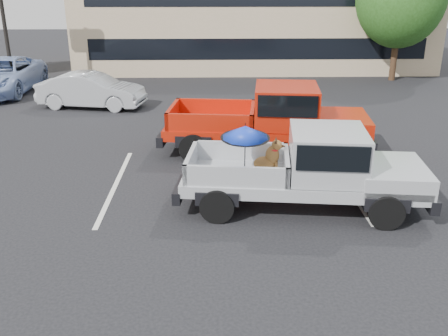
{
  "coord_description": "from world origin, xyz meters",
  "views": [
    {
      "loc": [
        -0.48,
        -10.01,
        5.01
      ],
      "look_at": [
        -0.24,
        -0.26,
        1.3
      ],
      "focal_mm": 40.0,
      "sensor_mm": 36.0,
      "label": 1
    }
  ],
  "objects_px": {
    "silver_pickup": "(316,165)",
    "red_pickup": "(279,117)",
    "blue_suv": "(2,76)",
    "silver_sedan": "(91,90)"
  },
  "relations": [
    {
      "from": "silver_pickup",
      "to": "red_pickup",
      "type": "bearing_deg",
      "value": 101.16
    },
    {
      "from": "silver_pickup",
      "to": "blue_suv",
      "type": "bearing_deg",
      "value": 139.7
    },
    {
      "from": "silver_sedan",
      "to": "blue_suv",
      "type": "bearing_deg",
      "value": 68.97
    },
    {
      "from": "silver_pickup",
      "to": "red_pickup",
      "type": "xyz_separation_m",
      "value": [
        -0.33,
        3.93,
        0.08
      ]
    },
    {
      "from": "silver_sedan",
      "to": "blue_suv",
      "type": "relative_size",
      "value": 0.75
    },
    {
      "from": "silver_pickup",
      "to": "silver_sedan",
      "type": "distance_m",
      "value": 12.28
    },
    {
      "from": "silver_sedan",
      "to": "red_pickup",
      "type": "bearing_deg",
      "value": -119.79
    },
    {
      "from": "blue_suv",
      "to": "silver_sedan",
      "type": "bearing_deg",
      "value": -31.63
    },
    {
      "from": "red_pickup",
      "to": "blue_suv",
      "type": "height_order",
      "value": "red_pickup"
    },
    {
      "from": "silver_pickup",
      "to": "silver_sedan",
      "type": "bearing_deg",
      "value": 132.9
    }
  ]
}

